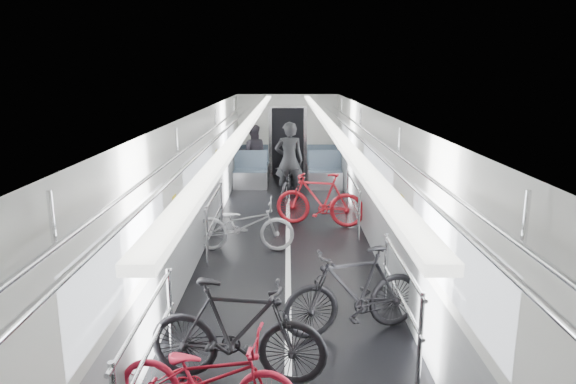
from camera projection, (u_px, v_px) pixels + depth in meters
name	position (u px, v px, depth m)	size (l,w,h in m)	color
car_shell	(288.00, 169.00, 10.35)	(3.02, 14.01, 2.41)	black
bike_left_near	(208.00, 377.00, 4.50)	(0.56, 1.62, 0.85)	red
bike_left_mid	(237.00, 331.00, 5.06)	(0.51, 1.79, 1.08)	black
bike_left_far	(244.00, 225.00, 8.87)	(0.61, 1.75, 0.92)	#9D9DA1
bike_right_near	(354.00, 291.00, 6.02)	(0.50, 1.76, 1.06)	black
bike_right_far	(320.00, 199.00, 10.30)	(0.51, 1.81, 1.09)	#A5141D
bike_aisle	(292.00, 183.00, 12.41)	(0.57, 1.63, 0.86)	black
person_standing	(289.00, 161.00, 12.39)	(0.69, 0.45, 1.89)	black
person_seated	(253.00, 153.00, 14.56)	(0.78, 0.61, 1.60)	#36313A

